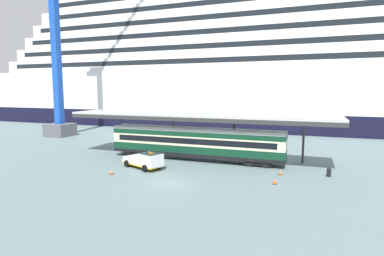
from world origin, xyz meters
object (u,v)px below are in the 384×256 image
Objects in this scene: traffic_cone_mid at (280,172)px; traffic_cone_far at (112,172)px; service_truck at (145,160)px; traffic_cone_near at (275,181)px; quay_bollard at (329,172)px; cruise_ship at (258,67)px; dockside_crane at (59,31)px; train_carriage at (195,142)px.

traffic_cone_far is (-16.74, -6.15, 0.02)m from traffic_cone_mid.
service_truck reaches higher than traffic_cone_near.
quay_bollard is at bearing 12.44° from traffic_cone_mid.
cruise_ship is 50.96m from traffic_cone_near.
traffic_cone_near is 48.82m from dockside_crane.
train_carriage is at bearing 58.73° from traffic_cone_far.
dockside_crane is at bearing 161.22° from train_carriage.
traffic_cone_far is at bearing -159.84° from traffic_cone_mid.
train_carriage is 34.62× the size of traffic_cone_near.
traffic_cone_far is 0.01× the size of dockside_crane.
traffic_cone_near is 3.59m from traffic_cone_mid.
quay_bollard is (19.33, 3.70, -0.47)m from service_truck.
train_carriage is at bearing -91.94° from cruise_ship.
train_carriage is at bearing 171.01° from quay_bollard.
traffic_cone_near is at bearing -33.69° from train_carriage.
train_carriage is at bearing 146.31° from traffic_cone_near.
quay_bollard is (4.97, 4.62, 0.20)m from traffic_cone_near.
dockside_crane is at bearing 140.95° from traffic_cone_far.
dockside_crane is (-24.73, 20.06, 19.44)m from traffic_cone_far.
dockside_crane is (-26.86, 16.57, 18.76)m from service_truck.
traffic_cone_near is (14.36, -0.92, -0.67)m from service_truck.
cruise_ship is 243.90× the size of traffic_cone_mid.
service_truck is at bearing 58.50° from traffic_cone_far.
traffic_cone_mid is at bearing 20.16° from traffic_cone_far.
cruise_ship is at bearing 43.73° from dockside_crane.
dockside_crane is at bearing -136.27° from cruise_ship.
cruise_ship is at bearing 100.88° from traffic_cone_near.
dockside_crane is 51.67m from quay_bollard.
cruise_ship is 2.33× the size of dockside_crane.
traffic_cone_far is at bearing -39.05° from dockside_crane.
service_truck is 8.63× the size of traffic_cone_far.
quay_bollard is at bearing 42.91° from traffic_cone_near.
traffic_cone_mid is at bearing -17.90° from train_carriage.
dockside_crane is (-41.47, 13.91, 19.46)m from traffic_cone_mid.
traffic_cone_mid is (0.24, 3.58, -0.02)m from traffic_cone_near.
service_truck is 0.09× the size of dockside_crane.
quay_bollard is at bearing 18.51° from traffic_cone_far.
cruise_ship is 151.55× the size of quay_bollard.
quay_bollard is at bearing -15.57° from dockside_crane.
traffic_cone_near is at bearing -3.68° from service_truck.
dockside_crane is (-41.23, 17.49, 19.44)m from traffic_cone_near.
traffic_cone_near is 0.67× the size of quay_bollard.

